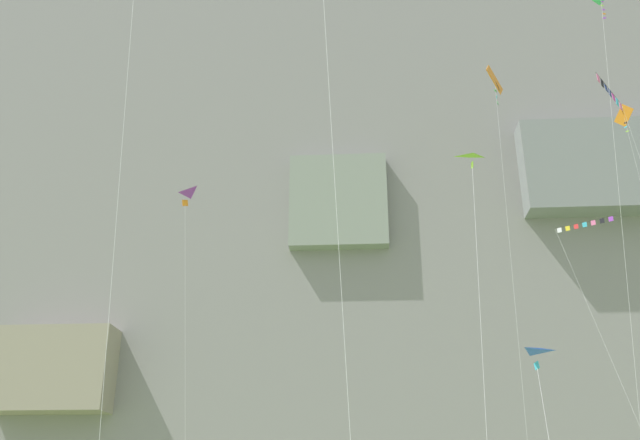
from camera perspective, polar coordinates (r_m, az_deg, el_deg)
name	(u,v)px	position (r m, az deg, el deg)	size (l,w,h in m)	color
cliff_face	(344,247)	(72.85, 2.00, -2.24)	(180.00, 32.89, 57.12)	gray
kite_delta_upper_right	(178,206)	(47.09, -11.66, 1.13)	(3.73, 3.55, 22.40)	purple
kite_banner_upper_mid	(617,111)	(48.84, 23.37, 8.25)	(4.23, 4.43, 28.47)	black
kite_diamond_upper_left	(629,137)	(53.58, 24.23, 6.28)	(1.29, 2.10, 29.91)	orange
kite_diamond_mid_left	(495,86)	(54.24, 14.30, 10.68)	(2.47, 5.46, 34.28)	orange
kite_diamond_far_left	(604,36)	(41.84, 22.47, 13.92)	(3.70, 1.71, 30.58)	green
kite_banner_low_right	(593,258)	(48.73, 21.68, -2.93)	(3.39, 5.58, 21.03)	black
kite_delta_high_left	(533,371)	(31.52, 17.20, -11.89)	(1.70, 6.92, 8.97)	blue
kite_delta_mid_center	(475,178)	(32.31, 12.69, 3.44)	(2.25, 5.78, 18.24)	#8CCC33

